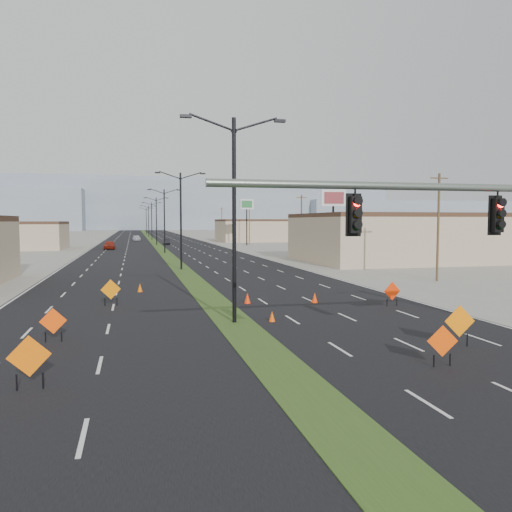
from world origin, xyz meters
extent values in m
plane|color=gray|center=(0.00, 0.00, 0.00)|extent=(600.00, 600.00, 0.00)
cube|color=black|center=(0.00, 100.00, 0.00)|extent=(25.00, 400.00, 0.02)
cube|color=#31481A|center=(0.00, 100.00, 0.00)|extent=(2.00, 400.00, 0.04)
cube|color=#C3A88B|center=(34.00, 45.00, 2.75)|extent=(36.00, 18.00, 5.50)
cube|color=#C3A88B|center=(38.00, 110.00, 2.50)|extent=(44.00, 16.00, 5.00)
cube|color=gray|center=(40.00, 300.00, 14.00)|extent=(220.00, 50.00, 28.00)
cube|color=gray|center=(180.00, 290.00, 9.00)|extent=(160.00, 50.00, 18.00)
cube|color=gray|center=(-30.00, 320.00, 16.00)|extent=(140.00, 50.00, 32.00)
cylinder|color=slate|center=(5.20, 2.00, 6.10)|extent=(16.00, 0.24, 0.24)
cube|color=black|center=(1.70, 2.00, 5.22)|extent=(0.50, 0.28, 1.30)
sphere|color=#FF0C05|center=(1.70, 1.84, 5.57)|extent=(0.22, 0.22, 0.22)
cube|color=black|center=(6.70, 2.00, 5.22)|extent=(0.50, 0.28, 1.30)
sphere|color=#FF0C05|center=(6.70, 1.84, 5.57)|extent=(0.22, 0.22, 0.22)
cylinder|color=black|center=(0.00, 12.00, 5.00)|extent=(0.20, 0.20, 10.00)
cube|color=black|center=(-2.30, 12.00, 9.95)|extent=(0.55, 0.24, 0.14)
cube|color=black|center=(2.30, 12.00, 9.95)|extent=(0.55, 0.24, 0.14)
cylinder|color=black|center=(0.00, 40.00, 5.00)|extent=(0.20, 0.20, 10.00)
cube|color=black|center=(-2.30, 40.00, 9.95)|extent=(0.55, 0.24, 0.14)
cube|color=black|center=(2.30, 40.00, 9.95)|extent=(0.55, 0.24, 0.14)
cylinder|color=black|center=(0.00, 68.00, 5.00)|extent=(0.20, 0.20, 10.00)
cube|color=black|center=(-2.30, 68.00, 9.95)|extent=(0.55, 0.24, 0.14)
cube|color=black|center=(2.30, 68.00, 9.95)|extent=(0.55, 0.24, 0.14)
cylinder|color=black|center=(0.00, 96.00, 5.00)|extent=(0.20, 0.20, 10.00)
cube|color=black|center=(-2.30, 96.00, 9.95)|extent=(0.55, 0.24, 0.14)
cube|color=black|center=(2.30, 96.00, 9.95)|extent=(0.55, 0.24, 0.14)
cylinder|color=black|center=(0.00, 124.00, 5.00)|extent=(0.20, 0.20, 10.00)
cube|color=black|center=(-2.30, 124.00, 9.95)|extent=(0.55, 0.24, 0.14)
cube|color=black|center=(2.30, 124.00, 9.95)|extent=(0.55, 0.24, 0.14)
cylinder|color=black|center=(0.00, 152.00, 5.00)|extent=(0.20, 0.20, 10.00)
cube|color=black|center=(-2.30, 152.00, 9.95)|extent=(0.55, 0.24, 0.14)
cube|color=black|center=(2.30, 152.00, 9.95)|extent=(0.55, 0.24, 0.14)
cylinder|color=black|center=(0.00, 180.00, 5.00)|extent=(0.20, 0.20, 10.00)
cube|color=black|center=(-2.30, 180.00, 9.95)|extent=(0.55, 0.24, 0.14)
cube|color=black|center=(2.30, 180.00, 9.95)|extent=(0.55, 0.24, 0.14)
cylinder|color=#4C3823|center=(20.00, 25.00, 4.50)|extent=(0.20, 0.20, 9.00)
cube|color=#4C3823|center=(20.00, 25.00, 8.60)|extent=(1.60, 0.10, 0.10)
cylinder|color=#4C3823|center=(20.00, 60.00, 4.50)|extent=(0.20, 0.20, 9.00)
cube|color=#4C3823|center=(20.00, 60.00, 8.60)|extent=(1.60, 0.10, 0.10)
cylinder|color=#4C3823|center=(20.00, 95.00, 4.50)|extent=(0.20, 0.20, 9.00)
cube|color=#4C3823|center=(20.00, 95.00, 8.60)|extent=(1.60, 0.10, 0.10)
cylinder|color=#4C3823|center=(20.00, 130.00, 4.50)|extent=(0.20, 0.20, 9.00)
cube|color=#4C3823|center=(20.00, 130.00, 8.60)|extent=(1.60, 0.10, 0.10)
imported|color=maroon|center=(-8.94, 80.51, 0.77)|extent=(1.99, 4.61, 1.55)
imported|color=black|center=(2.14, 96.68, 0.64)|extent=(1.47, 3.94, 1.29)
imported|color=silver|center=(-4.05, 119.74, 0.67)|extent=(2.11, 4.73, 1.35)
cube|color=#F56505|center=(-7.85, 3.83, 1.04)|extent=(1.22, 0.34, 1.25)
cylinder|color=black|center=(-8.21, 3.83, 0.26)|extent=(0.05, 0.05, 0.52)
cylinder|color=black|center=(-7.48, 3.83, 0.26)|extent=(0.05, 0.05, 0.52)
cube|color=#FF4705|center=(-8.08, 9.95, 0.90)|extent=(1.07, 0.19, 1.08)
cylinder|color=black|center=(-8.39, 9.95, 0.22)|extent=(0.05, 0.05, 0.45)
cylinder|color=black|center=(-7.76, 9.95, 0.22)|extent=(0.05, 0.05, 0.45)
cube|color=orange|center=(-6.14, 18.68, 0.99)|extent=(1.16, 0.35, 1.19)
cylinder|color=black|center=(-6.49, 18.68, 0.25)|extent=(0.05, 0.05, 0.49)
cylinder|color=black|center=(-5.80, 18.68, 0.25)|extent=(0.05, 0.05, 0.49)
cube|color=#FD4905|center=(5.51, 3.01, 0.91)|extent=(1.08, 0.23, 1.09)
cylinder|color=black|center=(5.19, 3.01, 0.23)|extent=(0.05, 0.05, 0.45)
cylinder|color=black|center=(5.83, 3.01, 0.23)|extent=(0.05, 0.05, 0.45)
cube|color=orange|center=(7.78, 5.21, 1.06)|extent=(1.27, 0.18, 1.27)
cylinder|color=black|center=(7.41, 5.21, 0.26)|extent=(0.05, 0.05, 0.53)
cylinder|color=black|center=(8.15, 5.21, 0.26)|extent=(0.05, 0.05, 0.53)
cube|color=red|center=(10.00, 14.54, 0.91)|extent=(1.09, 0.13, 1.09)
cylinder|color=black|center=(9.69, 14.54, 0.23)|extent=(0.05, 0.05, 0.46)
cylinder|color=black|center=(10.32, 14.54, 0.23)|extent=(0.05, 0.05, 0.46)
cone|color=#F95005|center=(1.89, 11.85, 0.27)|extent=(0.39, 0.39, 0.54)
cone|color=#FF3105|center=(1.92, 17.53, 0.33)|extent=(0.50, 0.50, 0.66)
cone|color=#F33905|center=(5.99, 16.75, 0.32)|extent=(0.49, 0.49, 0.65)
cone|color=#E15B04|center=(-4.39, 24.19, 0.31)|extent=(0.49, 0.49, 0.62)
cylinder|color=black|center=(17.12, 40.71, 3.55)|extent=(0.24, 0.24, 7.09)
cube|color=white|center=(17.12, 40.71, 7.65)|extent=(2.82, 0.73, 1.87)
cube|color=maroon|center=(17.12, 40.51, 7.65)|extent=(2.22, 0.36, 1.31)
cylinder|color=black|center=(18.16, 89.44, 3.96)|extent=(0.24, 0.24, 7.93)
cube|color=white|center=(18.16, 89.44, 8.56)|extent=(3.10, 1.22, 2.09)
cube|color=#317A3F|center=(18.16, 89.24, 8.56)|extent=(2.42, 0.75, 1.46)
camera|label=1|loc=(-4.78, -11.89, 5.03)|focal=35.00mm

